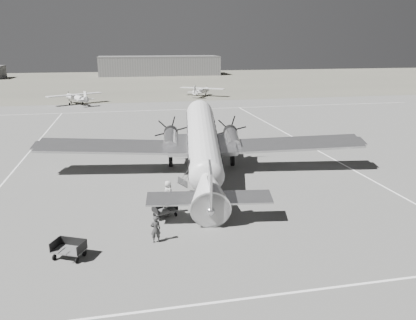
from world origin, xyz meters
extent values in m
plane|color=slate|center=(0.00, 0.00, 0.00)|extent=(260.00, 260.00, 0.00)
cube|color=white|center=(0.00, -14.00, 0.01)|extent=(60.00, 0.15, 0.01)
cube|color=white|center=(12.00, 0.00, 0.01)|extent=(0.15, 80.00, 0.01)
cube|color=white|center=(-18.00, 10.00, 0.01)|extent=(0.15, 60.00, 0.01)
cube|color=white|center=(0.00, 40.00, 0.01)|extent=(90.00, 0.15, 0.01)
cube|color=#615F52|center=(0.00, 95.00, 0.00)|extent=(260.00, 90.00, 0.01)
cube|color=slate|center=(5.00, 120.00, 3.00)|extent=(42.00, 14.00, 6.00)
cube|color=#505050|center=(5.00, 120.00, 6.30)|extent=(42.00, 14.00, 0.60)
imported|color=#313131|center=(-6.56, -7.78, 0.81)|extent=(0.62, 0.44, 1.61)
imported|color=silver|center=(-5.50, -4.00, 0.88)|extent=(0.77, 0.93, 1.76)
imported|color=#B4B4B2|center=(-5.24, -2.22, 0.87)|extent=(0.79, 0.98, 1.74)
camera|label=1|loc=(-7.89, -29.03, 11.00)|focal=35.00mm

